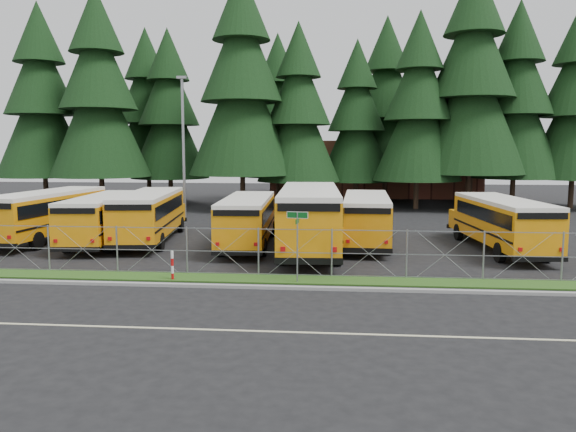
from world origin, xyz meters
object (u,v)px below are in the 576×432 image
Objects in this scene: light_standard at (183,144)px; bus_east at (500,225)px; bus_5 at (310,219)px; striped_bollard at (172,266)px; bus_1 at (106,220)px; bus_0 at (51,216)px; bus_4 at (248,222)px; bus_6 at (366,220)px; street_sign at (297,232)px; bus_2 at (151,217)px.

bus_east is at bearing -26.02° from light_standard.
bus_5 is 10.29× the size of striped_bollard.
bus_1 is at bearing 171.02° from bus_5.
bus_0 reaches higher than bus_4.
bus_1 is 11.38m from bus_5.
light_standard reaches higher than bus_5.
street_sign reaches higher than bus_6.
bus_5 reaches higher than bus_0.
street_sign reaches higher than bus_1.
bus_0 reaches higher than bus_2.
light_standard reaches higher than bus_0.
striped_bollard is at bearing -73.45° from bus_2.
bus_4 is 0.99× the size of bus_6.
street_sign is at bearing -93.49° from bus_5.
bus_4 is at bearing -0.39° from bus_0.
bus_1 is at bearing -166.78° from bus_2.
bus_1 is 20.98m from bus_east.
bus_east is at bearing -6.21° from bus_1.
bus_0 is 1.04× the size of bus_6.
bus_4 is 8.73m from street_sign.
bus_6 is (14.28, 1.03, 0.02)m from bus_1.
bus_east is (24.55, -1.13, -0.05)m from bus_0.
bus_east is (20.98, -0.35, 0.03)m from bus_1.
light_standard reaches higher than street_sign.
bus_4 is 8.46× the size of striped_bollard.
bus_2 is (5.83, 0.05, -0.01)m from bus_0.
striped_bollard is (-4.96, -0.02, -1.43)m from street_sign.
bus_5 reaches higher than street_sign.
bus_2 is 12.03m from bus_6.
bus_2 is 1.04× the size of bus_6.
light_standard reaches higher than bus_2.
bus_4 is 0.98× the size of bus_east.
bus_0 is 0.87× the size of bus_5.
bus_6 reaches higher than striped_bollard.
bus_6 is 3.65× the size of street_sign.
bus_6 is at bearing 71.66° from street_sign.
light_standard is at bearing 103.99° from striped_bollard.
bus_6 is (2.98, 2.28, -0.27)m from bus_5.
light_standard is (-0.31, 8.11, 4.11)m from bus_2.
striped_bollard is 0.12× the size of light_standard.
light_standard reaches higher than striped_bollard.
bus_6 reaches higher than bus_1.
street_sign reaches higher than bus_2.
street_sign is at bearing -61.71° from light_standard.
bus_6 is 1.00× the size of bus_east.
bus_5 is (9.05, -2.08, 0.22)m from bus_2.
bus_east reaches higher than bus_1.
light_standard is (-9.25, 17.19, 3.47)m from street_sign.
bus_east is 1.02× the size of light_standard.
bus_4 is at bearing -167.00° from bus_6.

